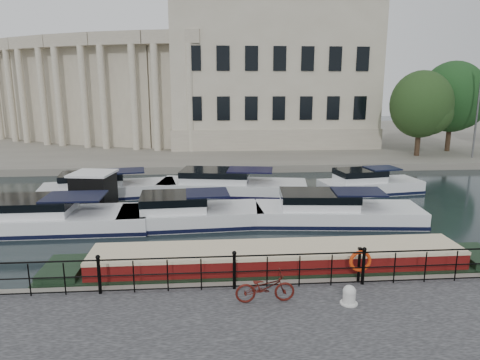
% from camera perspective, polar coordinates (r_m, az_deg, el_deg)
% --- Properties ---
extents(ground_plane, '(160.00, 160.00, 0.00)m').
position_cam_1_polar(ground_plane, '(15.70, -1.29, -12.38)').
color(ground_plane, black).
rests_on(ground_plane, ground).
extents(far_bank, '(120.00, 42.00, 0.55)m').
position_cam_1_polar(far_bank, '(53.61, -3.59, 5.64)').
color(far_bank, '#6B665B').
rests_on(far_bank, ground_plane).
extents(railing, '(24.14, 0.14, 1.22)m').
position_cam_1_polar(railing, '(13.16, -0.76, -11.74)').
color(railing, black).
rests_on(railing, near_quay).
extents(civic_building, '(53.55, 31.84, 16.85)m').
position_cam_1_polar(civic_building, '(48.94, -4.82, 12.91)').
color(civic_building, '#ADA38C').
rests_on(civic_building, far_bank).
extents(bicycle, '(1.71, 0.63, 0.89)m').
position_cam_1_polar(bicycle, '(12.54, 3.36, -14.08)').
color(bicycle, '#48110C').
rests_on(bicycle, near_quay).
extents(mooring_bollard, '(0.50, 0.50, 0.56)m').
position_cam_1_polar(mooring_bollard, '(12.87, 14.36, -14.65)').
color(mooring_bollard, silver).
rests_on(mooring_bollard, near_quay).
extents(life_ring_post, '(0.70, 0.19, 1.15)m').
position_cam_1_polar(life_ring_post, '(13.99, 15.71, -10.42)').
color(life_ring_post, black).
rests_on(life_ring_post, near_quay).
extents(narrowboat, '(15.80, 2.12, 1.58)m').
position_cam_1_polar(narrowboat, '(15.13, 5.03, -11.91)').
color(narrowboat, black).
rests_on(narrowboat, ground_plane).
extents(harbour_hut, '(3.21, 2.81, 2.18)m').
position_cam_1_polar(harbour_hut, '(24.26, -18.87, -1.68)').
color(harbour_hut, '#6B665B').
rests_on(harbour_hut, ground_plane).
extents(cabin_cruisers, '(25.34, 9.96, 1.99)m').
position_cam_1_polar(cabin_cruisers, '(23.47, -4.75, -2.99)').
color(cabin_cruisers, white).
rests_on(cabin_cruisers, ground_plane).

